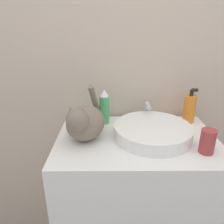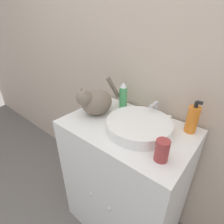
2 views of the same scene
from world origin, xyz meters
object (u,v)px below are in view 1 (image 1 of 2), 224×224
(soap_bottle, at_px, (189,108))
(spray_bottle, at_px, (104,107))
(cup, at_px, (208,141))
(cat, at_px, (85,122))

(soap_bottle, height_order, spray_bottle, soap_bottle)
(cup, bearing_deg, spray_bottle, 145.41)
(spray_bottle, bearing_deg, cup, -34.59)
(cat, height_order, soap_bottle, cat)
(soap_bottle, bearing_deg, cup, -94.69)
(cat, bearing_deg, spray_bottle, 169.37)
(cup, bearing_deg, cat, 167.29)
(cat, bearing_deg, cup, 91.89)
(spray_bottle, bearing_deg, cat, -115.23)
(soap_bottle, relative_size, cup, 1.82)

